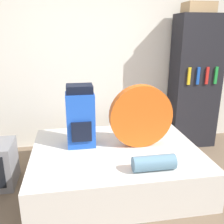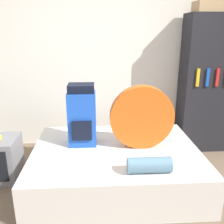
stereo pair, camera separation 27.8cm
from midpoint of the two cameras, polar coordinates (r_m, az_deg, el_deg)
ground_plane at (r=2.64m, az=4.01°, el=-23.52°), size 16.00×16.00×0.00m
wall_back at (r=3.86m, az=0.85°, el=11.26°), size 8.00×0.05×2.60m
bed at (r=3.05m, az=3.50°, el=-12.08°), size 1.92×1.49×0.44m
backpack at (r=2.95m, az=-4.20°, el=-0.91°), size 0.32×0.29×0.73m
tent_bag at (r=2.89m, az=9.58°, el=-1.25°), size 0.74×0.12×0.74m
sleeping_roll at (r=2.50m, az=11.75°, el=-11.85°), size 0.43×0.15×0.15m
bookshelf at (r=3.99m, az=22.39°, el=5.72°), size 0.69×0.42×1.99m
cardboard_box at (r=3.91m, az=23.57°, el=21.18°), size 0.41×0.30×0.15m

